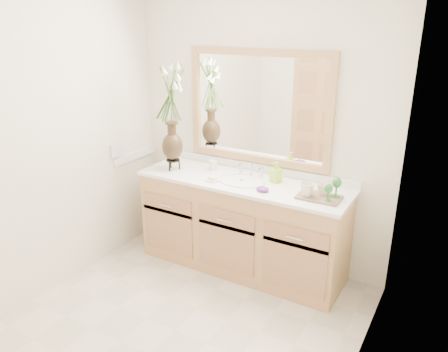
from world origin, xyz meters
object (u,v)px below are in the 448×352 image
Objects in this scene: tumbler at (213,165)px; soap_bottle at (276,173)px; flower_vase at (171,102)px; tray at (319,197)px.

tumbler is 0.61m from soap_bottle.
soap_bottle is at bearing 10.40° from flower_vase.
tumbler is at bearing 170.66° from tray.
soap_bottle reaches higher than tumbler.
soap_bottle is 0.48× the size of tray.
tumbler is at bearing 27.67° from flower_vase.
flower_vase is 0.67m from tumbler.
tumbler is at bearing -161.80° from soap_bottle.
soap_bottle reaches higher than tray.
flower_vase reaches higher than tumbler.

